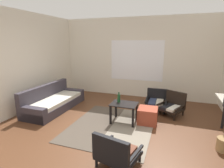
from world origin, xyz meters
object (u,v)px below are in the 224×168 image
(armchair_corner, at_px, (173,105))
(glass_bottle, at_px, (119,98))
(coffee_table, at_px, (124,108))
(armchair_by_window, at_px, (156,100))
(armchair_striped_foreground, at_px, (116,152))
(wicker_basket, at_px, (224,145))
(ottoman_orange, at_px, (148,116))
(couch, at_px, (54,102))

(armchair_corner, relative_size, glass_bottle, 2.95)
(coffee_table, xyz_separation_m, armchair_by_window, (0.64, 1.18, -0.12))
(armchair_striped_foreground, bearing_deg, wicker_basket, 31.81)
(armchair_corner, distance_m, ottoman_orange, 0.92)
(couch, xyz_separation_m, armchair_striped_foreground, (2.46, -1.75, 0.04))
(couch, bearing_deg, armchair_corner, 12.03)
(armchair_striped_foreground, relative_size, wicker_basket, 2.87)
(armchair_corner, height_order, glass_bottle, glass_bottle)
(wicker_basket, bearing_deg, armchair_corner, 122.66)
(coffee_table, relative_size, armchair_by_window, 0.98)
(couch, height_order, armchair_corner, couch)
(wicker_basket, bearing_deg, coffee_table, 165.01)
(armchair_by_window, distance_m, armchair_corner, 0.54)
(ottoman_orange, bearing_deg, armchair_corner, 53.28)
(coffee_table, distance_m, armchair_by_window, 1.35)
(armchair_by_window, bearing_deg, glass_bottle, -125.21)
(armchair_by_window, distance_m, glass_bottle, 1.41)
(couch, bearing_deg, armchair_by_window, 19.67)
(couch, relative_size, armchair_corner, 2.70)
(armchair_corner, bearing_deg, glass_bottle, -146.76)
(coffee_table, bearing_deg, armchair_striped_foreground, -78.73)
(armchair_striped_foreground, relative_size, armchair_corner, 0.97)
(armchair_corner, height_order, ottoman_orange, armchair_corner)
(coffee_table, height_order, wicker_basket, coffee_table)
(couch, distance_m, armchair_by_window, 2.96)
(couch, height_order, wicker_basket, couch)
(couch, bearing_deg, coffee_table, -4.80)
(armchair_corner, xyz_separation_m, glass_bottle, (-1.24, -0.81, 0.30))
(armchair_striped_foreground, distance_m, armchair_corner, 2.56)
(armchair_by_window, distance_m, armchair_striped_foreground, 2.77)
(armchair_by_window, xyz_separation_m, armchair_corner, (0.45, -0.31, 0.02))
(armchair_corner, relative_size, ottoman_orange, 1.64)
(coffee_table, bearing_deg, ottoman_orange, 14.34)
(coffee_table, relative_size, wicker_basket, 2.48)
(armchair_striped_foreground, bearing_deg, ottoman_orange, 82.32)
(armchair_striped_foreground, bearing_deg, glass_bottle, 105.78)
(couch, xyz_separation_m, ottoman_orange, (2.69, -0.04, -0.03))
(couch, distance_m, wicker_basket, 4.20)
(coffee_table, distance_m, armchair_corner, 1.40)
(ottoman_orange, bearing_deg, glass_bottle, -173.45)
(glass_bottle, distance_m, wicker_basket, 2.26)
(armchair_striped_foreground, xyz_separation_m, ottoman_orange, (0.23, 1.71, -0.07))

